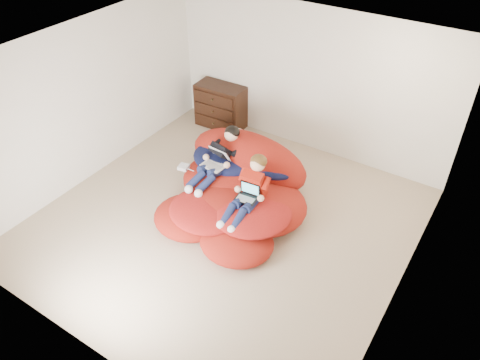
# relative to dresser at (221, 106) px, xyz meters

# --- Properties ---
(room_shell) EXTENTS (5.10, 5.10, 2.77)m
(room_shell) POSITION_rel_dresser_xyz_m (1.62, -2.25, -0.19)
(room_shell) COLOR tan
(room_shell) RESTS_ON ground
(dresser) EXTENTS (0.94, 0.54, 0.83)m
(dresser) POSITION_rel_dresser_xyz_m (0.00, 0.00, 0.00)
(dresser) COLOR black
(dresser) RESTS_ON ground
(beanbag_pile) EXTENTS (2.30, 2.30, 0.91)m
(beanbag_pile) POSITION_rel_dresser_xyz_m (1.53, -1.77, -0.14)
(beanbag_pile) COLOR #AA1E13
(beanbag_pile) RESTS_ON ground
(cream_pillow) EXTENTS (0.47, 0.30, 0.30)m
(cream_pillow) POSITION_rel_dresser_xyz_m (1.04, -1.03, 0.21)
(cream_pillow) COLOR white
(cream_pillow) RESTS_ON beanbag_pile
(older_boy) EXTENTS (0.40, 1.19, 0.63)m
(older_boy) POSITION_rel_dresser_xyz_m (1.14, -1.64, 0.24)
(older_boy) COLOR black
(older_boy) RESTS_ON beanbag_pile
(younger_boy) EXTENTS (0.34, 0.98, 0.76)m
(younger_boy) POSITION_rel_dresser_xyz_m (1.92, -2.06, 0.23)
(younger_boy) COLOR #B71F10
(younger_boy) RESTS_ON beanbag_pile
(laptop_white) EXTENTS (0.36, 0.39, 0.23)m
(laptop_white) POSITION_rel_dresser_xyz_m (1.14, -1.75, 0.21)
(laptop_white) COLOR silver
(laptop_white) RESTS_ON older_boy
(laptop_black) EXTENTS (0.31, 0.25, 0.22)m
(laptop_black) POSITION_rel_dresser_xyz_m (1.92, -2.11, 0.15)
(laptop_black) COLOR black
(laptop_black) RESTS_ON younger_boy
(power_adapter) EXTENTS (0.18, 0.18, 0.06)m
(power_adapter) POSITION_rel_dresser_xyz_m (0.64, -1.93, 0.01)
(power_adapter) COLOR silver
(power_adapter) RESTS_ON beanbag_pile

